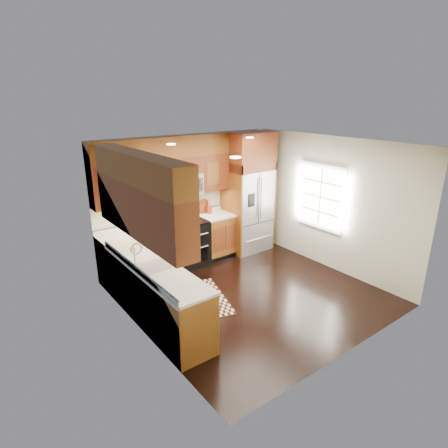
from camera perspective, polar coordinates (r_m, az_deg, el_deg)
ground at (r=6.72m, az=4.00°, el=-10.51°), size 4.00×4.00×0.00m
wall_back at (r=7.74m, az=-5.51°, el=3.89°), size 4.00×0.02×2.60m
wall_left at (r=5.18m, az=-12.74°, el=-4.32°), size 0.02×4.00×2.60m
wall_right at (r=7.60m, az=15.74°, el=2.98°), size 0.02×4.00×2.60m
window at (r=7.68m, az=14.53°, el=4.01°), size 0.04×1.10×1.30m
base_cabinets at (r=6.57m, az=-9.39°, el=-7.07°), size 2.85×3.00×0.90m
countertop at (r=6.53m, az=-8.99°, el=-2.68°), size 2.86×3.01×0.04m
upper_cabinets at (r=6.25m, az=-10.33°, el=6.86°), size 2.85×3.00×1.15m
range at (r=7.61m, az=-5.60°, el=-2.99°), size 0.76×0.67×0.95m
microwave at (r=7.36m, az=-6.43°, el=5.95°), size 0.76×0.40×0.42m
refrigerator at (r=8.18m, az=3.66°, el=4.81°), size 0.98×0.75×2.60m
sink_faucet at (r=5.59m, az=-11.02°, el=-5.84°), size 0.54×0.44×0.37m
rug at (r=6.55m, az=-3.45°, el=-11.29°), size 1.11×1.46×0.01m
knife_block at (r=7.29m, az=-9.13°, el=0.82°), size 0.13×0.17×0.30m
utensil_crock at (r=7.91m, az=-2.25°, el=2.42°), size 0.11×0.11×0.32m
cutting_board at (r=7.97m, az=-2.99°, el=1.79°), size 0.37×0.37×0.02m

